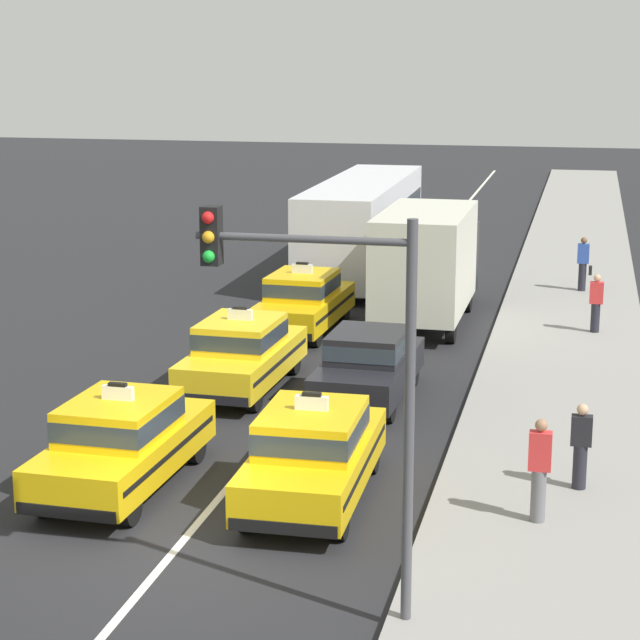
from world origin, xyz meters
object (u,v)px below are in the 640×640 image
at_px(bus_left_fourth, 363,221).
at_px(pedestrian_by_storefront, 581,446).
at_px(taxi_left_nearest, 122,441).
at_px(traffic_light_pole, 336,347).
at_px(sedan_right_second, 368,363).
at_px(box_truck_right_third, 429,260).
at_px(pedestrian_near_crosswalk, 583,264).
at_px(pedestrian_mid_block, 596,303).
at_px(pedestrian_trailing, 539,470).
at_px(taxi_left_second, 242,353).
at_px(taxi_left_third, 303,301).
at_px(taxi_right_nearest, 313,452).

height_order(bus_left_fourth, pedestrian_by_storefront, bus_left_fourth).
xyz_separation_m(taxi_left_nearest, traffic_light_pole, (4.66, -3.95, 2.94)).
relative_size(sedan_right_second, box_truck_right_third, 0.62).
xyz_separation_m(taxi_left_nearest, pedestrian_near_crosswalk, (7.67, 18.86, 0.12)).
xyz_separation_m(pedestrian_mid_block, pedestrian_trailing, (-0.89, -13.47, 0.07)).
relative_size(taxi_left_second, box_truck_right_third, 0.66).
distance_m(taxi_left_third, bus_left_fourth, 8.91).
height_order(taxi_left_third, pedestrian_trailing, taxi_left_third).
bearing_deg(taxi_left_third, traffic_light_pole, -74.78).
bearing_deg(traffic_light_pole, pedestrian_mid_block, 78.82).
height_order(box_truck_right_third, pedestrian_mid_block, box_truck_right_third).
distance_m(taxi_left_nearest, bus_left_fourth, 20.97).
height_order(pedestrian_mid_block, traffic_light_pole, traffic_light_pole).
distance_m(taxi_left_nearest, pedestrian_trailing, 7.17).
height_order(box_truck_right_third, pedestrian_near_crosswalk, box_truck_right_third).
bearing_deg(taxi_right_nearest, bus_left_fourth, 98.63).
xyz_separation_m(taxi_right_nearest, pedestrian_by_storefront, (4.42, 1.24, 0.04)).
relative_size(bus_left_fourth, traffic_light_pole, 2.01).
height_order(bus_left_fourth, pedestrian_mid_block, bus_left_fourth).
bearing_deg(taxi_left_third, taxi_right_nearest, -75.47).
height_order(pedestrian_near_crosswalk, pedestrian_mid_block, pedestrian_near_crosswalk).
distance_m(taxi_left_nearest, pedestrian_mid_block, 15.51).
distance_m(bus_left_fourth, traffic_light_pole, 25.37).
height_order(box_truck_right_third, traffic_light_pole, traffic_light_pole).
relative_size(taxi_left_third, pedestrian_trailing, 2.70).
xyz_separation_m(taxi_left_second, taxi_left_third, (0.01, 5.74, 0.00)).
relative_size(box_truck_right_third, traffic_light_pole, 1.25).
xyz_separation_m(taxi_right_nearest, pedestrian_near_crosswalk, (4.29, 18.69, 0.12)).
distance_m(taxi_left_nearest, taxi_left_second, 6.35).
bearing_deg(taxi_left_second, taxi_left_nearest, -92.51).
xyz_separation_m(box_truck_right_third, pedestrian_mid_block, (4.63, -0.88, -0.83)).
relative_size(sedan_right_second, pedestrian_trailing, 2.54).
distance_m(taxi_left_second, taxi_right_nearest, 6.90).
relative_size(taxi_left_third, pedestrian_by_storefront, 3.05).
bearing_deg(taxi_left_third, box_truck_right_third, 33.30).
bearing_deg(taxi_left_nearest, pedestrian_mid_block, 58.71).
relative_size(taxi_right_nearest, box_truck_right_third, 0.66).
relative_size(taxi_left_third, traffic_light_pole, 0.83).
bearing_deg(sedan_right_second, taxi_left_nearest, -117.48).
bearing_deg(box_truck_right_third, taxi_left_third, -146.70).
xyz_separation_m(taxi_left_nearest, taxi_right_nearest, (3.38, 0.18, 0.00)).
distance_m(taxi_left_nearest, taxi_left_third, 12.09).
bearing_deg(taxi_left_nearest, taxi_right_nearest, 2.97).
bearing_deg(taxi_left_third, sedan_right_second, -63.81).
xyz_separation_m(bus_left_fourth, pedestrian_mid_block, (7.83, -7.69, -0.87)).
bearing_deg(taxi_right_nearest, pedestrian_near_crosswalk, 77.08).
bearing_deg(taxi_right_nearest, taxi_left_third, 104.53).
xyz_separation_m(bus_left_fourth, box_truck_right_third, (3.20, -6.80, -0.04)).
relative_size(taxi_left_second, sedan_right_second, 1.06).
bearing_deg(pedestrian_trailing, bus_left_fourth, 108.17).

